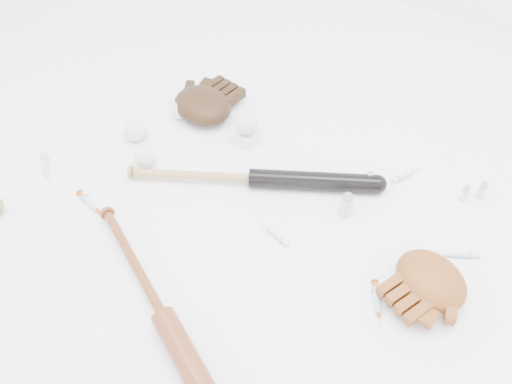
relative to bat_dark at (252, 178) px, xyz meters
The scene contains 20 objects.
bat_dark is the anchor object (origin of this frame).
bat_wood 0.55m from the bat_dark, 82.22° to the right, with size 0.88×0.06×0.06m, color brown, non-canonical shape.
glove_dark 0.40m from the bat_dark, 149.98° to the left, with size 0.28×0.28×0.10m, color black, non-canonical shape.
glove_tan 0.63m from the bat_dark, ahead, with size 0.25×0.25×0.09m, color brown, non-canonical shape.
trading_card 0.52m from the bat_dark, 151.12° to the left, with size 0.06×0.08×0.00m, color gold.
pedestal 0.21m from the bat_dark, 127.77° to the left, with size 0.08×0.08×0.05m, color white.
baseball_on_pedestal 0.22m from the bat_dark, 127.77° to the left, with size 0.08×0.08×0.08m, color silver.
baseball_left 0.47m from the bat_dark, behind, with size 0.08×0.08×0.08m, color silver.
baseball_upper 0.43m from the bat_dark, 160.12° to the left, with size 0.07×0.07×0.07m, color silver.
baseball_mid 0.37m from the bat_dark, 161.63° to the right, with size 0.07×0.07×0.07m, color silver.
syringe_0 0.52m from the bat_dark, 137.61° to the right, with size 0.16×0.03×0.02m, color #ADBCC6, non-canonical shape.
syringe_1 0.22m from the bat_dark, 39.31° to the right, with size 0.13×0.02×0.02m, color #ADBCC6, non-canonical shape.
syringe_2 0.52m from the bat_dark, 36.22° to the left, with size 0.14×0.02×0.02m, color #ADBCC6, non-canonical shape.
syringe_3 0.56m from the bat_dark, 19.55° to the right, with size 0.15×0.03×0.02m, color #ADBCC6, non-canonical shape.
syringe_4 0.67m from the bat_dark, ahead, with size 0.14×0.02×0.02m, color #ADBCC6, non-canonical shape.
syringe_5 0.71m from the bat_dark, 154.09° to the right, with size 0.16×0.03×0.02m, color #ADBCC6, non-canonical shape.
vial_0 0.68m from the bat_dark, 27.07° to the left, with size 0.02×0.02×0.06m, color silver.
vial_1 0.74m from the bat_dark, 28.10° to the left, with size 0.02×0.02×0.06m, color silver.
vial_2 0.38m from the bat_dark, 29.85° to the left, with size 0.03×0.03×0.07m, color silver.
vial_3 0.32m from the bat_dark, ahead, with size 0.04×0.04×0.09m, color silver.
Camera 1 is at (0.55, -0.84, 1.23)m, focal length 35.00 mm.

